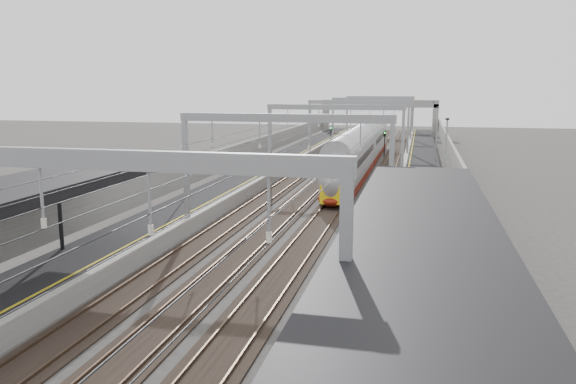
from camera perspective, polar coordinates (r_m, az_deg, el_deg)
The scene contains 13 objects.
platform_left at distance 58.07m, azimuth -2.71°, elevation 1.99°, with size 4.00×120.00×1.00m, color black.
platform_right at distance 55.87m, azimuth 13.29°, elevation 1.38°, with size 4.00×120.00×1.00m, color black.
tracks at distance 56.48m, azimuth 5.13°, elevation 1.26°, with size 11.40×140.00×0.20m.
overhead_line at distance 62.38m, azimuth 6.10°, elevation 7.74°, with size 13.00×140.00×6.60m.
canopy_right at distance 13.78m, azimuth 13.59°, elevation -6.58°, with size 4.40×30.00×4.24m.
overbridge at distance 110.55m, azimuth 9.30°, elevation 8.40°, with size 22.00×2.20×6.90m.
wall_left at distance 58.87m, azimuth -5.72°, elevation 3.15°, with size 0.30×120.00×3.20m, color slate.
wall_right at distance 55.81m, azimuth 16.62°, elevation 2.36°, with size 0.30×120.00×3.20m, color slate.
train at distance 63.11m, azimuth 7.44°, elevation 3.97°, with size 2.57×46.81×4.07m.
bench at distance 24.09m, azimuth 16.34°, elevation -8.05°, with size 0.93×1.92×0.96m.
signal_green at distance 84.64m, azimuth 4.39°, elevation 5.95°, with size 0.32×0.32×3.48m.
signal_red_near at distance 76.49m, azimuth 9.79°, elevation 5.34°, with size 0.32×0.32×3.48m.
signal_red_far at distance 81.34m, azimuth 11.57°, elevation 5.58°, with size 0.32×0.32×3.48m.
Camera 1 is at (7.83, -10.21, 9.06)m, focal length 35.00 mm.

